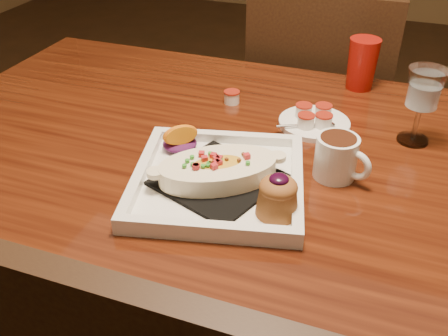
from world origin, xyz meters
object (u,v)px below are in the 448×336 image
(red_tumbler, at_px, (362,64))
(chair_far, at_px, (317,122))
(coffee_mug, at_px, (337,156))
(table, at_px, (264,201))
(goblet, at_px, (424,93))
(plate, at_px, (223,177))
(saucer, at_px, (313,121))

(red_tumbler, bearing_deg, chair_far, 116.50)
(coffee_mug, relative_size, red_tumbler, 0.85)
(table, distance_m, goblet, 0.37)
(red_tumbler, bearing_deg, table, -107.58)
(chair_far, relative_size, red_tumbler, 7.74)
(coffee_mug, distance_m, goblet, 0.22)
(plate, xyz_separation_m, goblet, (0.30, 0.28, 0.08))
(table, bearing_deg, plate, -111.30)
(goblet, bearing_deg, saucer, -178.30)
(saucer, bearing_deg, table, -109.62)
(table, relative_size, saucer, 10.11)
(chair_far, height_order, red_tumbler, chair_far)
(goblet, bearing_deg, table, -147.09)
(table, distance_m, chair_far, 0.65)
(chair_far, relative_size, goblet, 6.10)
(table, height_order, chair_far, chair_far)
(goblet, bearing_deg, plate, -137.04)
(chair_far, xyz_separation_m, goblet, (0.26, -0.46, 0.35))
(plate, distance_m, coffee_mug, 0.20)
(chair_far, height_order, coffee_mug, chair_far)
(chair_far, height_order, saucer, chair_far)
(plate, bearing_deg, chair_far, 73.41)
(plate, bearing_deg, goblet, 29.79)
(coffee_mug, height_order, red_tumbler, red_tumbler)
(coffee_mug, bearing_deg, plate, -128.04)
(table, distance_m, plate, 0.17)
(table, xyz_separation_m, coffee_mug, (0.13, -0.01, 0.14))
(plate, relative_size, coffee_mug, 3.37)
(goblet, distance_m, saucer, 0.22)
(coffee_mug, bearing_deg, table, -163.22)
(coffee_mug, height_order, saucer, coffee_mug)
(goblet, distance_m, red_tumbler, 0.26)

